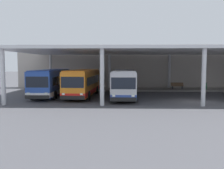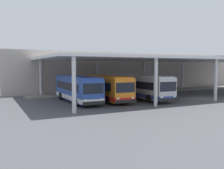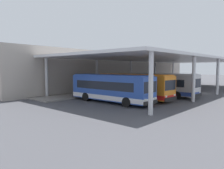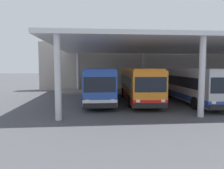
{
  "view_description": "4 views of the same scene",
  "coord_description": "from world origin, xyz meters",
  "px_view_note": "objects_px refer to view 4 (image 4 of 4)",
  "views": [
    {
      "loc": [
        -7.58,
        -25.44,
        3.85
      ],
      "look_at": [
        -8.57,
        4.65,
        1.38
      ],
      "focal_mm": 40.18,
      "sensor_mm": 36.0,
      "label": 1
    },
    {
      "loc": [
        -25.52,
        -24.3,
        4.27
      ],
      "look_at": [
        -11.61,
        3.43,
        2.07
      ],
      "focal_mm": 39.61,
      "sensor_mm": 36.0,
      "label": 2
    },
    {
      "loc": [
        -33.66,
        -11.78,
        3.9
      ],
      "look_at": [
        -14.79,
        5.15,
        1.94
      ],
      "focal_mm": 34.07,
      "sensor_mm": 36.0,
      "label": 3
    },
    {
      "loc": [
        -16.27,
        -15.25,
        3.28
      ],
      "look_at": [
        -14.53,
        4.63,
        1.6
      ],
      "focal_mm": 32.71,
      "sensor_mm": 36.0,
      "label": 4
    }
  ],
  "objects_px": {
    "bus_nearest_bay": "(98,84)",
    "bench_waiting": "(217,86)",
    "bus_second_bay": "(139,84)",
    "bus_middle_bay": "(192,85)"
  },
  "relations": [
    {
      "from": "bus_nearest_bay",
      "to": "bench_waiting",
      "type": "bearing_deg",
      "value": 23.92
    },
    {
      "from": "bus_nearest_bay",
      "to": "bench_waiting",
      "type": "distance_m",
      "value": 18.4
    },
    {
      "from": "bus_second_bay",
      "to": "bench_waiting",
      "type": "bearing_deg",
      "value": 31.09
    },
    {
      "from": "bench_waiting",
      "to": "bus_middle_bay",
      "type": "bearing_deg",
      "value": -132.35
    },
    {
      "from": "bus_second_bay",
      "to": "bus_middle_bay",
      "type": "bearing_deg",
      "value": -12.12
    },
    {
      "from": "bus_second_bay",
      "to": "bench_waiting",
      "type": "distance_m",
      "value": 15.09
    },
    {
      "from": "bus_second_bay",
      "to": "bus_middle_bay",
      "type": "distance_m",
      "value": 4.97
    },
    {
      "from": "bus_nearest_bay",
      "to": "bus_second_bay",
      "type": "bearing_deg",
      "value": -4.76
    },
    {
      "from": "bus_nearest_bay",
      "to": "bus_second_bay",
      "type": "xyz_separation_m",
      "value": [
        3.9,
        -0.33,
        0.0
      ]
    },
    {
      "from": "bus_nearest_bay",
      "to": "bus_middle_bay",
      "type": "relative_size",
      "value": 1.0
    }
  ]
}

